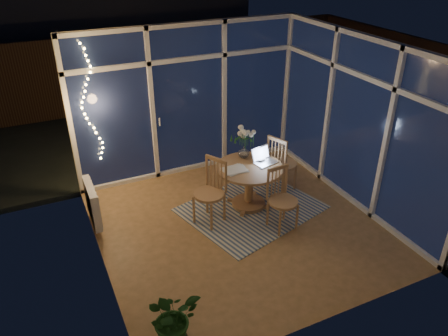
% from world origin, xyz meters
% --- Properties ---
extents(floor, '(4.00, 4.00, 0.00)m').
position_xyz_m(floor, '(0.00, 0.00, 0.00)').
color(floor, olive).
rests_on(floor, ground).
extents(ceiling, '(4.00, 4.00, 0.00)m').
position_xyz_m(ceiling, '(0.00, 0.00, 2.60)').
color(ceiling, white).
rests_on(ceiling, wall_back).
extents(wall_back, '(4.00, 0.04, 2.60)m').
position_xyz_m(wall_back, '(0.00, 2.00, 1.30)').
color(wall_back, beige).
rests_on(wall_back, floor).
extents(wall_front, '(4.00, 0.04, 2.60)m').
position_xyz_m(wall_front, '(0.00, -2.00, 1.30)').
color(wall_front, beige).
rests_on(wall_front, floor).
extents(wall_left, '(0.04, 4.00, 2.60)m').
position_xyz_m(wall_left, '(-2.00, 0.00, 1.30)').
color(wall_left, beige).
rests_on(wall_left, floor).
extents(wall_right, '(0.04, 4.00, 2.60)m').
position_xyz_m(wall_right, '(2.00, 0.00, 1.30)').
color(wall_right, beige).
rests_on(wall_right, floor).
extents(window_wall_back, '(4.00, 0.10, 2.60)m').
position_xyz_m(window_wall_back, '(0.00, 1.96, 1.30)').
color(window_wall_back, white).
rests_on(window_wall_back, floor).
extents(window_wall_right, '(0.10, 4.00, 2.60)m').
position_xyz_m(window_wall_right, '(1.96, 0.00, 1.30)').
color(window_wall_right, white).
rests_on(window_wall_right, floor).
extents(radiator, '(0.10, 0.70, 0.58)m').
position_xyz_m(radiator, '(-1.94, 0.90, 0.40)').
color(radiator, silver).
rests_on(radiator, wall_left).
extents(fairy_lights, '(0.24, 0.10, 1.85)m').
position_xyz_m(fairy_lights, '(-1.65, 1.88, 1.52)').
color(fairy_lights, '#FECB65').
rests_on(fairy_lights, window_wall_back).
extents(garden_patio, '(12.00, 6.00, 0.10)m').
position_xyz_m(garden_patio, '(0.50, 5.00, -0.06)').
color(garden_patio, black).
rests_on(garden_patio, ground).
extents(garden_fence, '(11.00, 0.08, 1.80)m').
position_xyz_m(garden_fence, '(0.00, 5.50, 0.90)').
color(garden_fence, '#341D13').
rests_on(garden_fence, ground).
extents(garden_shrubs, '(0.90, 0.90, 0.90)m').
position_xyz_m(garden_shrubs, '(-0.80, 3.40, 0.45)').
color(garden_shrubs, black).
rests_on(garden_shrubs, ground).
extents(rug, '(2.33, 2.05, 0.01)m').
position_xyz_m(rug, '(0.37, 0.32, 0.01)').
color(rug, beige).
rests_on(rug, floor).
extents(dining_table, '(1.27, 1.27, 0.70)m').
position_xyz_m(dining_table, '(0.37, 0.42, 0.35)').
color(dining_table, '#AB764D').
rests_on(dining_table, floor).
extents(chair_left, '(0.65, 0.65, 1.02)m').
position_xyz_m(chair_left, '(-0.37, 0.28, 0.51)').
color(chair_left, '#AB764D').
rests_on(chair_left, floor).
extents(chair_right, '(0.62, 0.62, 1.04)m').
position_xyz_m(chair_right, '(1.09, 0.61, 0.52)').
color(chair_right, '#AB764D').
rests_on(chair_right, floor).
extents(chair_front, '(0.48, 0.48, 0.96)m').
position_xyz_m(chair_front, '(0.53, -0.31, 0.48)').
color(chair_front, '#AB764D').
rests_on(chair_front, floor).
extents(laptop, '(0.40, 0.36, 0.25)m').
position_xyz_m(laptop, '(0.65, 0.42, 0.83)').
color(laptop, silver).
rests_on(laptop, dining_table).
extents(flower_vase, '(0.25, 0.25, 0.21)m').
position_xyz_m(flower_vase, '(0.43, 0.74, 0.81)').
color(flower_vase, white).
rests_on(flower_vase, dining_table).
extents(bowl, '(0.19, 0.19, 0.04)m').
position_xyz_m(bowl, '(0.61, 0.54, 0.72)').
color(bowl, silver).
rests_on(bowl, dining_table).
extents(newspapers, '(0.37, 0.30, 0.02)m').
position_xyz_m(newspapers, '(0.14, 0.41, 0.71)').
color(newspapers, silver).
rests_on(newspapers, dining_table).
extents(phone, '(0.11, 0.10, 0.01)m').
position_xyz_m(phone, '(0.52, 0.30, 0.71)').
color(phone, black).
rests_on(phone, dining_table).
extents(potted_plant, '(0.66, 0.61, 0.76)m').
position_xyz_m(potted_plant, '(-1.60, -1.65, 0.38)').
color(potted_plant, '#1B4D1B').
rests_on(potted_plant, floor).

